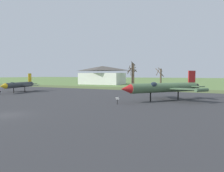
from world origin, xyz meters
TOP-DOWN VIEW (x-y plane):
  - ground_plane at (0.00, 0.00)m, footprint 600.00×600.00m
  - asphalt_apron at (0.00, 15.38)m, footprint 98.60×51.27m
  - grass_verge_strip at (0.00, 47.01)m, footprint 158.60×12.00m
  - jet_fighter_front_right at (11.20, 21.13)m, footprint 12.06×14.31m
  - info_placard_front_right at (6.51, 13.32)m, footprint 0.55×0.22m
  - jet_fighter_rear_center at (-24.84, 21.50)m, footprint 8.55×13.17m
  - info_placard_rear_center at (-22.74, 15.07)m, footprint 0.62×0.38m
  - bare_tree_far_left at (-7.50, 50.87)m, footprint 2.82×2.85m
  - bare_tree_left_of_center at (-6.99, 50.97)m, footprint 2.81×3.30m
  - bare_tree_center at (0.83, 54.44)m, footprint 2.77×3.02m
  - visitor_building at (-31.28, 71.82)m, footprint 20.59×13.85m

SIDE VIEW (x-z plane):
  - ground_plane at x=0.00m, z-range 0.00..0.00m
  - asphalt_apron at x=0.00m, z-range 0.00..0.05m
  - grass_verge_strip at x=0.00m, z-range 0.00..0.06m
  - info_placard_rear_center at x=-22.74m, z-range 0.14..1.07m
  - info_placard_front_right at x=6.51m, z-range 0.13..1.18m
  - jet_fighter_rear_center at x=-24.84m, z-range -0.45..4.24m
  - jet_fighter_front_right at x=11.20m, z-range -0.28..4.79m
  - bare_tree_center at x=0.83m, z-range 0.21..6.85m
  - visitor_building at x=-31.28m, z-range -0.12..8.16m
  - bare_tree_left_of_center at x=-6.99m, z-range 0.32..8.22m
  - bare_tree_far_left at x=-7.50m, z-range 0.13..8.68m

